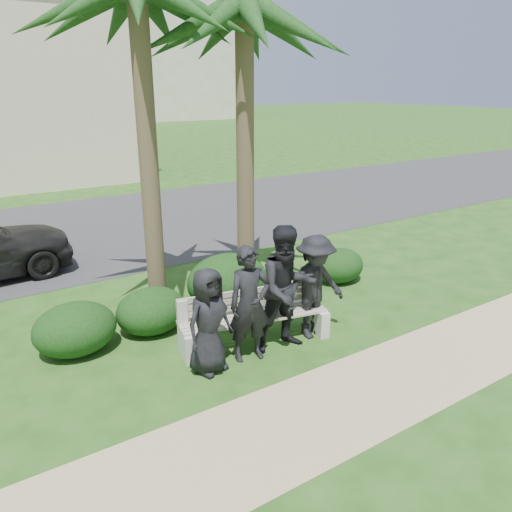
% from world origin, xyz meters
% --- Properties ---
extents(ground, '(160.00, 160.00, 0.00)m').
position_xyz_m(ground, '(0.00, 0.00, 0.00)').
color(ground, '#1E4614').
rests_on(ground, ground).
extents(footpath, '(30.00, 1.60, 0.01)m').
position_xyz_m(footpath, '(0.00, -1.80, 0.00)').
color(footpath, tan).
rests_on(footpath, ground).
extents(asphalt_street, '(160.00, 8.00, 0.01)m').
position_xyz_m(asphalt_street, '(0.00, 8.00, 0.00)').
color(asphalt_street, '#2D2D30').
rests_on(asphalt_street, ground).
extents(stucco_bldg_right, '(8.40, 8.40, 7.30)m').
position_xyz_m(stucco_bldg_right, '(-1.00, 18.00, 3.66)').
color(stucco_bldg_right, beige).
rests_on(stucco_bldg_right, ground).
extents(park_bench, '(2.43, 1.00, 0.81)m').
position_xyz_m(park_bench, '(-0.49, 0.12, 0.37)').
color(park_bench, gray).
rests_on(park_bench, ground).
extents(man_a, '(0.85, 0.67, 1.52)m').
position_xyz_m(man_a, '(-1.44, -0.19, 0.76)').
color(man_a, black).
rests_on(man_a, ground).
extents(man_b, '(0.70, 0.53, 1.72)m').
position_xyz_m(man_b, '(-0.79, -0.22, 0.86)').
color(man_b, black).
rests_on(man_b, ground).
extents(man_c, '(1.05, 0.88, 1.93)m').
position_xyz_m(man_c, '(-0.14, -0.24, 0.96)').
color(man_c, black).
rests_on(man_c, ground).
extents(man_d, '(1.10, 0.66, 1.68)m').
position_xyz_m(man_d, '(0.43, -0.19, 0.84)').
color(man_d, black).
rests_on(man_d, ground).
extents(hedge_a, '(1.23, 1.01, 0.80)m').
position_xyz_m(hedge_a, '(-2.87, 1.36, 0.40)').
color(hedge_a, black).
rests_on(hedge_a, ground).
extents(hedge_b, '(1.16, 0.96, 0.76)m').
position_xyz_m(hedge_b, '(-1.66, 1.37, 0.38)').
color(hedge_b, black).
rests_on(hedge_b, ground).
extents(hedge_c, '(1.05, 0.87, 0.68)m').
position_xyz_m(hedge_c, '(0.21, 1.66, 0.34)').
color(hedge_c, black).
rests_on(hedge_c, ground).
extents(hedge_d, '(1.52, 1.26, 0.99)m').
position_xyz_m(hedge_d, '(-0.12, 1.56, 0.50)').
color(hedge_d, black).
rests_on(hedge_d, ground).
extents(hedge_e, '(1.08, 0.89, 0.71)m').
position_xyz_m(hedge_e, '(2.37, 1.35, 0.35)').
color(hedge_e, black).
rests_on(hedge_e, ground).
extents(palm_right, '(3.00, 3.00, 5.92)m').
position_xyz_m(palm_right, '(0.52, 1.95, 4.94)').
color(palm_right, brown).
rests_on(palm_right, ground).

